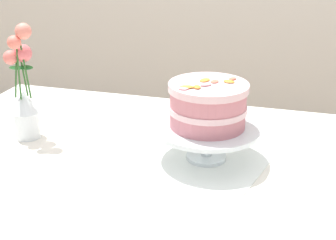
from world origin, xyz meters
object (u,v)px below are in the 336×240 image
object	(u,v)px
flower_vase	(24,95)
cake_stand	(207,132)
dining_table	(141,193)
layer_cake	(208,105)

from	to	relation	value
flower_vase	cake_stand	bearing A→B (deg)	0.07
dining_table	layer_cake	world-z (taller)	layer_cake
layer_cake	dining_table	bearing A→B (deg)	-155.46
dining_table	layer_cake	size ratio (longest dim) A/B	6.66
cake_stand	layer_cake	bearing A→B (deg)	-117.70
cake_stand	layer_cake	xyz separation A→B (m)	(-0.00, -0.00, 0.08)
cake_stand	layer_cake	distance (m)	0.08
cake_stand	layer_cake	size ratio (longest dim) A/B	1.38
dining_table	cake_stand	xyz separation A→B (m)	(0.16, 0.08, 0.17)
cake_stand	flower_vase	world-z (taller)	flower_vase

